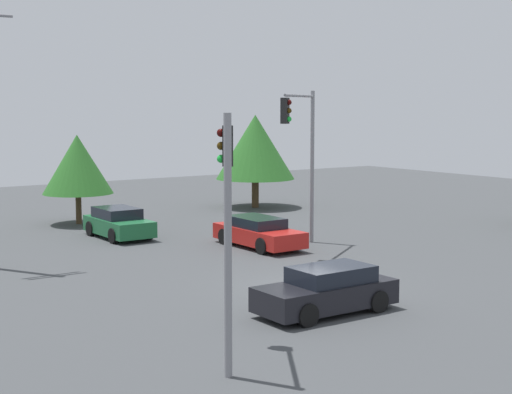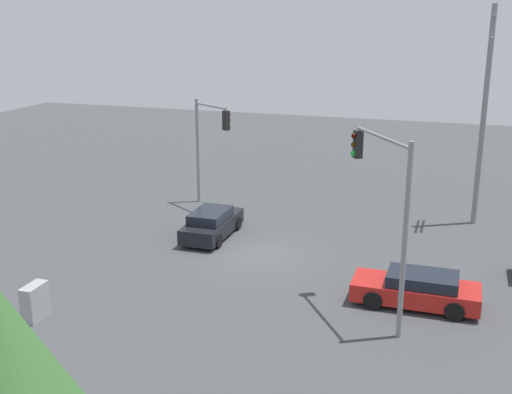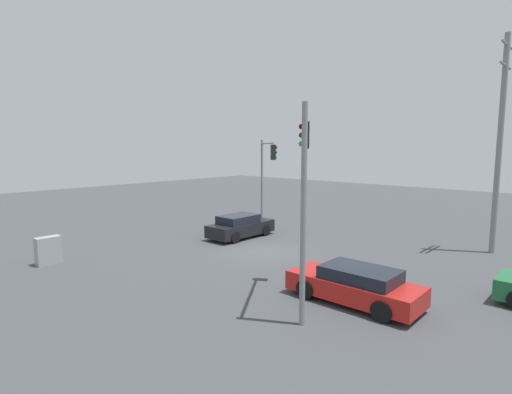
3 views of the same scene
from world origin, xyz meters
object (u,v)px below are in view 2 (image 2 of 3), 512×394
traffic_signal_cross (385,195)px  traffic_signal_main (209,136)px  sedan_red (417,289)px  electrical_cabinet (35,302)px  sedan_dark (212,224)px

traffic_signal_cross → traffic_signal_main: bearing=10.8°
sedan_red → traffic_signal_main: bearing=52.3°
traffic_signal_main → sedan_red: bearing=-4.9°
sedan_red → electrical_cabinet: bearing=112.6°
electrical_cabinet → traffic_signal_cross: bearing=108.6°
traffic_signal_cross → electrical_cabinet: (4.00, -11.92, -4.05)m
traffic_signal_cross → electrical_cabinet: size_ratio=5.20×
electrical_cabinet → sedan_red: bearing=112.6°
sedan_dark → traffic_signal_cross: size_ratio=0.64×
sedan_dark → sedan_red: (4.70, 10.32, -0.03)m
electrical_cabinet → traffic_signal_main: bearing=177.0°
sedan_dark → traffic_signal_main: (-4.87, -2.05, 3.42)m
traffic_signal_main → sedan_dark: bearing=-34.3°
sedan_dark → traffic_signal_main: traffic_signal_main is taller
sedan_dark → electrical_cabinet: (10.19, -2.84, -0.02)m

